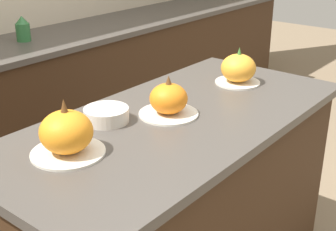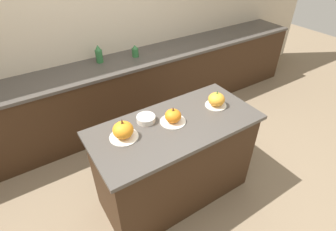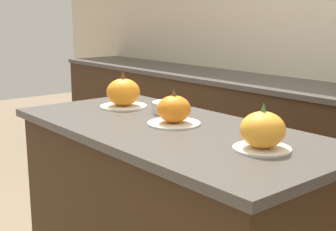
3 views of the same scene
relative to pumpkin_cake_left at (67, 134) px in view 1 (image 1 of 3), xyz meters
name	(u,v)px [view 1 (image 1 of 3)]	position (x,y,z in m)	size (l,w,h in m)	color
kitchen_island	(177,219)	(0.45, -0.08, -0.52)	(1.49, 0.70, 0.91)	#382314
pumpkin_cake_left	(67,134)	(0.00, 0.00, 0.00)	(0.23, 0.23, 0.18)	silver
pumpkin_cake_center	(169,101)	(0.44, -0.05, -0.01)	(0.22, 0.22, 0.15)	silver
pumpkin_cake_right	(238,69)	(0.91, -0.06, 0.00)	(0.20, 0.20, 0.16)	silver
bottle_short	(23,29)	(0.81, 1.38, -0.01)	(0.09, 0.09, 0.15)	#2D6B38
mixing_bowl	(106,115)	(0.25, 0.09, -0.04)	(0.16, 0.16, 0.05)	beige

